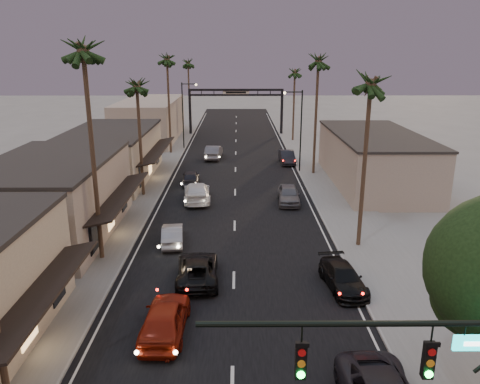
{
  "coord_description": "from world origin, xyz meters",
  "views": [
    {
      "loc": [
        0.22,
        -5.95,
        12.95
      ],
      "look_at": [
        0.42,
        28.77,
        2.5
      ],
      "focal_mm": 35.0,
      "sensor_mm": 36.0,
      "label": 1
    }
  ],
  "objects_px": {
    "palm_ld": "(167,56)",
    "oncoming_red": "(165,318)",
    "palm_rb": "(319,57)",
    "palm_far": "(188,61)",
    "traffic_signal": "(453,376)",
    "palm_lb": "(82,44)",
    "arch": "(236,100)",
    "palm_lc": "(136,81)",
    "oncoming_silver": "(172,235)",
    "curbside_black": "(343,278)",
    "streetlight_left": "(185,110)",
    "palm_ra": "(371,77)",
    "streetlight_right": "(299,124)",
    "palm_rc": "(295,69)",
    "oncoming_pickup": "(197,269)"
  },
  "relations": [
    {
      "from": "palm_ld",
      "to": "oncoming_red",
      "type": "xyz_separation_m",
      "value": [
        5.37,
        -41.46,
        -11.57
      ]
    },
    {
      "from": "palm_rb",
      "to": "palm_far",
      "type": "relative_size",
      "value": 1.08
    },
    {
      "from": "traffic_signal",
      "to": "palm_lb",
      "type": "distance_m",
      "value": 24.44
    },
    {
      "from": "arch",
      "to": "palm_lc",
      "type": "height_order",
      "value": "palm_lc"
    },
    {
      "from": "oncoming_red",
      "to": "oncoming_silver",
      "type": "bearing_deg",
      "value": -82.82
    },
    {
      "from": "palm_ld",
      "to": "palm_far",
      "type": "bearing_deg",
      "value": 89.25
    },
    {
      "from": "traffic_signal",
      "to": "curbside_black",
      "type": "relative_size",
      "value": 1.86
    },
    {
      "from": "streetlight_left",
      "to": "palm_lb",
      "type": "relative_size",
      "value": 0.59
    },
    {
      "from": "palm_rb",
      "to": "palm_ra",
      "type": "bearing_deg",
      "value": -90.0
    },
    {
      "from": "traffic_signal",
      "to": "palm_ld",
      "type": "height_order",
      "value": "palm_ld"
    },
    {
      "from": "palm_far",
      "to": "oncoming_silver",
      "type": "xyz_separation_m",
      "value": [
        3.97,
        -53.46,
        -10.77
      ]
    },
    {
      "from": "streetlight_right",
      "to": "palm_lb",
      "type": "height_order",
      "value": "palm_lb"
    },
    {
      "from": "palm_far",
      "to": "palm_rb",
      "type": "bearing_deg",
      "value": -63.57
    },
    {
      "from": "palm_lc",
      "to": "palm_rc",
      "type": "distance_m",
      "value": 32.86
    },
    {
      "from": "palm_lc",
      "to": "palm_lb",
      "type": "bearing_deg",
      "value": -90.0
    },
    {
      "from": "palm_rc",
      "to": "palm_ld",
      "type": "bearing_deg",
      "value": -152.38
    },
    {
      "from": "oncoming_pickup",
      "to": "oncoming_silver",
      "type": "xyz_separation_m",
      "value": [
        -2.2,
        5.5,
        -0.04
      ]
    },
    {
      "from": "streetlight_left",
      "to": "palm_far",
      "type": "height_order",
      "value": "palm_far"
    },
    {
      "from": "streetlight_right",
      "to": "palm_ld",
      "type": "height_order",
      "value": "palm_ld"
    },
    {
      "from": "streetlight_right",
      "to": "curbside_black",
      "type": "bearing_deg",
      "value": -91.53
    },
    {
      "from": "streetlight_right",
      "to": "palm_rc",
      "type": "xyz_separation_m",
      "value": [
        1.68,
        19.0,
        5.14
      ]
    },
    {
      "from": "palm_lb",
      "to": "palm_ld",
      "type": "bearing_deg",
      "value": 90.0
    },
    {
      "from": "palm_rc",
      "to": "palm_lc",
      "type": "bearing_deg",
      "value": -121.56
    },
    {
      "from": "palm_ra",
      "to": "palm_rc",
      "type": "xyz_separation_m",
      "value": [
        0.0,
        40.0,
        -0.97
      ]
    },
    {
      "from": "traffic_signal",
      "to": "streetlight_left",
      "type": "xyz_separation_m",
      "value": [
        -12.61,
        54.0,
        0.25
      ]
    },
    {
      "from": "palm_ld",
      "to": "arch",
      "type": "bearing_deg",
      "value": 60.17
    },
    {
      "from": "palm_rc",
      "to": "palm_far",
      "type": "relative_size",
      "value": 0.92
    },
    {
      "from": "palm_rb",
      "to": "oncoming_red",
      "type": "xyz_separation_m",
      "value": [
        -11.83,
        -30.46,
        -11.57
      ]
    },
    {
      "from": "streetlight_left",
      "to": "palm_far",
      "type": "xyz_separation_m",
      "value": [
        -1.38,
        20.0,
        6.11
      ]
    },
    {
      "from": "oncoming_pickup",
      "to": "palm_lb",
      "type": "bearing_deg",
      "value": -27.91
    },
    {
      "from": "streetlight_right",
      "to": "palm_ld",
      "type": "relative_size",
      "value": 0.63
    },
    {
      "from": "palm_ld",
      "to": "palm_rb",
      "type": "xyz_separation_m",
      "value": [
        17.2,
        -11.0,
        0.0
      ]
    },
    {
      "from": "palm_ld",
      "to": "palm_lb",
      "type": "bearing_deg",
      "value": -90.0
    },
    {
      "from": "palm_lc",
      "to": "palm_ld",
      "type": "bearing_deg",
      "value": 90.0
    },
    {
      "from": "streetlight_left",
      "to": "palm_lb",
      "type": "distance_m",
      "value": 36.93
    },
    {
      "from": "palm_ra",
      "to": "oncoming_silver",
      "type": "relative_size",
      "value": 3.24
    },
    {
      "from": "streetlight_right",
      "to": "oncoming_red",
      "type": "xyz_separation_m",
      "value": [
        -10.15,
        -31.46,
        -4.48
      ]
    },
    {
      "from": "curbside_black",
      "to": "palm_lc",
      "type": "bearing_deg",
      "value": 121.76
    },
    {
      "from": "streetlight_right",
      "to": "palm_ra",
      "type": "height_order",
      "value": "palm_ra"
    },
    {
      "from": "palm_rb",
      "to": "palm_lc",
      "type": "bearing_deg",
      "value": -155.06
    },
    {
      "from": "streetlight_right",
      "to": "oncoming_silver",
      "type": "height_order",
      "value": "streetlight_right"
    },
    {
      "from": "palm_rc",
      "to": "oncoming_pickup",
      "type": "height_order",
      "value": "palm_rc"
    },
    {
      "from": "palm_ld",
      "to": "oncoming_silver",
      "type": "bearing_deg",
      "value": -82.03
    },
    {
      "from": "palm_rb",
      "to": "palm_far",
      "type": "xyz_separation_m",
      "value": [
        -16.9,
        34.0,
        -0.97
      ]
    },
    {
      "from": "streetlight_right",
      "to": "oncoming_pickup",
      "type": "xyz_separation_m",
      "value": [
        -9.05,
        -25.96,
        -4.61
      ]
    },
    {
      "from": "palm_lc",
      "to": "oncoming_red",
      "type": "height_order",
      "value": "palm_lc"
    },
    {
      "from": "palm_lb",
      "to": "palm_rb",
      "type": "height_order",
      "value": "palm_lb"
    },
    {
      "from": "palm_lc",
      "to": "curbside_black",
      "type": "xyz_separation_m",
      "value": [
        14.8,
        -18.02,
        -9.8
      ]
    },
    {
      "from": "palm_ra",
      "to": "oncoming_red",
      "type": "bearing_deg",
      "value": -138.5
    },
    {
      "from": "palm_ld",
      "to": "palm_rc",
      "type": "xyz_separation_m",
      "value": [
        17.2,
        9.0,
        -1.95
      ]
    }
  ]
}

